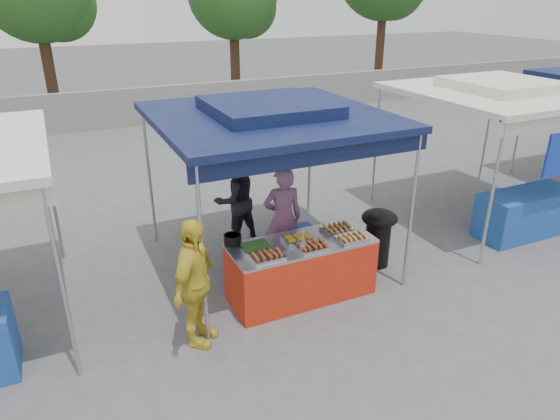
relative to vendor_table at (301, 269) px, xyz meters
name	(u,v)px	position (x,y,z in m)	size (l,w,h in m)	color
ground_plane	(297,291)	(0.00, 0.10, -0.43)	(80.00, 80.00, 0.00)	#515153
back_wall	(145,106)	(0.00, 11.10, 0.17)	(40.00, 0.25, 1.20)	slate
main_canopy	(269,115)	(0.00, 1.07, 1.94)	(3.20, 3.20, 2.57)	#A8A8AF
neighbor_stall_right	(512,139)	(4.50, 0.67, 1.18)	(3.20, 3.20, 2.57)	#A8A8AF
vendor_table	(301,269)	(0.00, 0.00, 0.00)	(2.00, 0.80, 0.85)	#AE230F
food_tray_fl	(267,256)	(-0.61, -0.22, 0.46)	(0.42, 0.30, 0.07)	#B4B4B8
food_tray_fm	(312,247)	(0.03, -0.24, 0.46)	(0.42, 0.30, 0.07)	#B4B4B8
food_tray_fr	(352,238)	(0.65, -0.24, 0.46)	(0.42, 0.30, 0.07)	#B4B4B8
food_tray_bl	(256,247)	(-0.64, 0.07, 0.46)	(0.42, 0.30, 0.07)	#B4B4B8
food_tray_bm	(298,238)	(-0.02, 0.06, 0.46)	(0.42, 0.30, 0.07)	#B4B4B8
food_tray_br	(337,228)	(0.62, 0.11, 0.46)	(0.42, 0.30, 0.07)	#B4B4B8
cooking_pot	(233,239)	(-0.87, 0.34, 0.49)	(0.24, 0.24, 0.14)	black
skewer_cup	(303,247)	(-0.10, -0.24, 0.48)	(0.09, 0.09, 0.11)	#A8A8AF
wok_burner	(378,233)	(1.49, 0.29, 0.13)	(0.56, 0.56, 0.94)	black
crate_left	(245,270)	(-0.54, 0.79, -0.29)	(0.44, 0.31, 0.26)	navy
crate_right	(297,258)	(0.30, 0.72, -0.26)	(0.56, 0.39, 0.33)	navy
crate_stacked	(297,239)	(0.30, 0.72, 0.08)	(0.55, 0.39, 0.33)	navy
vendor_woman	(283,218)	(0.13, 0.87, 0.40)	(0.60, 0.39, 1.64)	#7B4E70
helper_man	(235,200)	(-0.25, 1.94, 0.37)	(0.77, 0.60, 1.59)	black
customer_person	(195,284)	(-1.61, -0.38, 0.40)	(0.97, 0.40, 1.65)	gold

